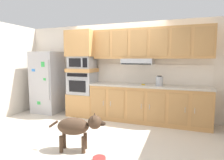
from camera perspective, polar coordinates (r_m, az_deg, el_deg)
name	(u,v)px	position (r m, az deg, el deg)	size (l,w,h in m)	color
ground_plane	(103,127)	(4.47, -2.73, -13.97)	(9.60, 9.60, 0.00)	beige
back_kitchen_wall	(118,70)	(5.25, 1.90, 2.98)	(6.20, 0.12, 2.50)	silver
side_panel_left	(8,70)	(5.89, -28.80, 2.57)	(0.12, 7.10, 2.50)	silver
refrigerator	(48,82)	(5.88, -18.71, -0.62)	(0.76, 0.73, 1.76)	#ADADB2
oven_base_cabinet	(83,104)	(5.42, -8.70, -7.14)	(0.74, 0.62, 0.60)	tan
built_in_oven	(83,83)	(5.32, -8.82, -0.84)	(0.70, 0.62, 0.60)	#A8AAAF
appliance_mid_shelf	(82,70)	(5.29, -8.86, 2.93)	(0.74, 0.62, 0.10)	tan
microwave	(82,62)	(5.28, -8.91, 5.20)	(0.64, 0.54, 0.32)	#A8AAAF
appliance_upper_cabinet	(82,44)	(5.30, -8.99, 10.62)	(0.74, 0.62, 0.68)	tan
lower_cabinet_run	(148,104)	(4.81, 10.60, -7.18)	(2.86, 0.63, 0.88)	tan
countertop_slab	(148,86)	(4.73, 10.72, -1.73)	(2.90, 0.64, 0.04)	#BCB2A3
backsplash_panel	(150,74)	(4.98, 11.32, 1.77)	(2.90, 0.02, 0.50)	white
upper_cabinet_with_hood	(149,45)	(4.82, 10.98, 10.34)	(2.86, 0.48, 0.88)	tan
screwdriver	(144,84)	(4.72, 9.42, -1.30)	(0.16, 0.17, 0.03)	yellow
electric_kettle	(159,81)	(4.63, 13.99, -0.31)	(0.17, 0.17, 0.24)	#A8AAAF
dog	(78,126)	(3.33, -10.19, -13.54)	(0.95, 0.43, 0.64)	#473323
dog_food_bowl	(99,159)	(3.13, -3.86, -22.58)	(0.20, 0.20, 0.06)	red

